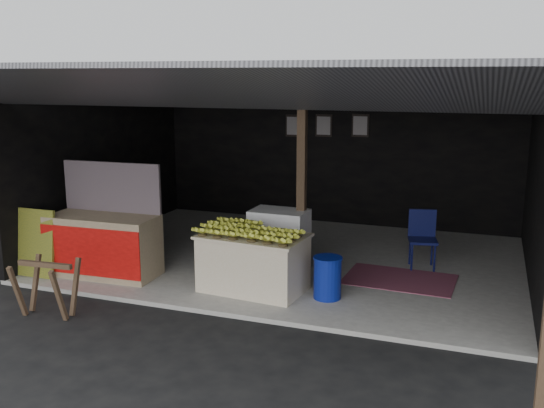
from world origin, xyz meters
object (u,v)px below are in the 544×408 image
at_px(banana_table, 253,262).
at_px(water_barrel, 327,279).
at_px(neighbor_stall, 104,242).
at_px(plastic_chair, 422,234).
at_px(white_crate, 279,240).
at_px(sawhorse, 46,282).

height_order(banana_table, water_barrel, banana_table).
bearing_deg(neighbor_stall, plastic_chair, 22.19).
distance_m(banana_table, plastic_chair, 2.68).
bearing_deg(water_barrel, white_crate, 137.83).
bearing_deg(banana_table, plastic_chair, 47.33).
bearing_deg(banana_table, white_crate, 92.51).
distance_m(white_crate, plastic_chair, 2.14).
bearing_deg(plastic_chair, water_barrel, -131.56).
xyz_separation_m(banana_table, sawhorse, (-2.05, -1.56, -0.01)).
bearing_deg(neighbor_stall, sawhorse, -85.20).
bearing_deg(water_barrel, neighbor_stall, -176.88).
xyz_separation_m(sawhorse, plastic_chair, (4.03, 3.37, 0.13)).
distance_m(sawhorse, plastic_chair, 5.26).
bearing_deg(neighbor_stall, banana_table, 0.83).
distance_m(banana_table, sawhorse, 2.58).
bearing_deg(white_crate, sawhorse, -129.09).
height_order(white_crate, sawhorse, white_crate).
height_order(water_barrel, plastic_chair, plastic_chair).
bearing_deg(plastic_chair, white_crate, -167.83).
relative_size(banana_table, plastic_chair, 1.70).
bearing_deg(neighbor_stall, white_crate, 22.21).
distance_m(neighbor_stall, water_barrel, 3.25).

